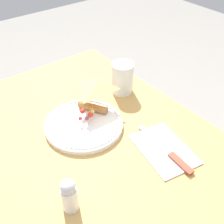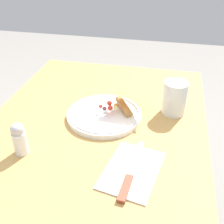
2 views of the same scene
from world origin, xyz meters
name	(u,v)px [view 1 (image 1 of 2)]	position (x,y,z in m)	size (l,w,h in m)	color
dining_table	(104,178)	(0.00, 0.00, 0.59)	(1.07, 0.68, 0.71)	tan
plate_pizza	(84,123)	(0.12, -0.02, 0.72)	(0.24, 0.24, 0.05)	white
milk_glass	(122,79)	(0.20, -0.23, 0.76)	(0.08, 0.08, 0.11)	white
napkin_folded	(164,149)	(-0.10, -0.14, 0.71)	(0.20, 0.16, 0.00)	silver
butter_knife	(167,150)	(-0.11, -0.14, 0.71)	(0.22, 0.04, 0.01)	#99422D
salt_shaker	(69,195)	(-0.09, 0.16, 0.75)	(0.04, 0.04, 0.10)	white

